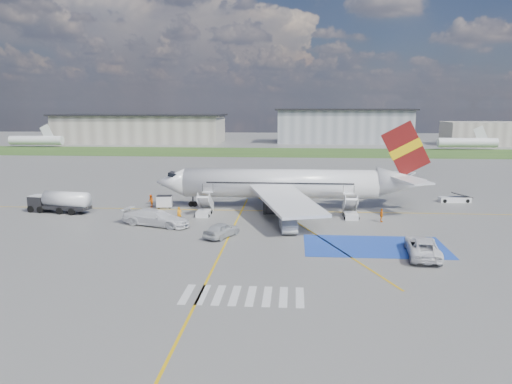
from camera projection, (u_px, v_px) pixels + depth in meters
The scene contains 23 objects.
ground at pixel (276, 234), 54.37m from camera, with size 400.00×400.00×0.00m, color #60605E.
grass_strip at pixel (288, 152), 147.67m from camera, with size 400.00×30.00×0.01m, color #2D4C1E.
taxiway_line_main at pixel (279, 211), 66.15m from camera, with size 120.00×0.20×0.01m, color gold.
taxiway_line_cross at pixel (217, 261), 44.92m from camera, with size 0.20×60.00×0.01m, color gold.
taxiway_line_diag at pixel (279, 211), 66.15m from camera, with size 0.20×60.00×0.01m, color gold.
staging_box at pixel (375, 246), 49.69m from camera, with size 14.00×8.00×0.01m, color #1B3EA4.
crosswalk at pixel (243, 296), 36.82m from camera, with size 9.00×4.00×0.01m.
terminal_west at pixel (141, 129), 185.27m from camera, with size 60.00×22.00×10.00m, color gray.
terminal_centre at pixel (343, 126), 184.43m from camera, with size 48.00×18.00×12.00m, color gray.
terminal_east at pixel (504, 134), 173.81m from camera, with size 40.00×16.00×8.00m, color gray.
airliner at pixel (291, 184), 67.42m from camera, with size 36.81×32.95×11.92m.
airstairs_fwd at pixel (204, 211), 63.51m from camera, with size 1.90×5.20×3.60m.
airstairs_aft at pixel (351, 213), 62.14m from camera, with size 1.90×5.20×3.60m.
fuel_tanker at pixel (60, 204), 65.10m from camera, with size 8.54×3.69×2.83m.
gpu_cart at pixel (165, 202), 68.17m from camera, with size 2.23×1.59×1.73m.
belt_loader at pixel (455, 200), 72.31m from camera, with size 4.83×2.11×1.41m.
car_silver_a at pixel (222, 230), 52.99m from camera, with size 1.91×4.74×1.62m, color #ADB1B5.
car_silver_b at pixel (288, 224), 55.53m from camera, with size 1.73×4.97×1.64m, color #A9ABB0.
van_white_a at pixel (423, 244), 46.52m from camera, with size 2.78×6.02×2.26m, color white.
van_white_b at pixel (156, 215), 58.06m from camera, with size 2.58×6.36×2.49m, color white.
crew_fwd at pixel (179, 214), 60.37m from camera, with size 0.63×0.41×1.73m, color orange.
crew_nose at pixel (151, 201), 68.37m from camera, with size 0.86×0.67×1.78m, color orange.
crew_aft at pixel (382, 215), 59.90m from camera, with size 0.95×0.39×1.62m, color orange.
Camera 1 is at (1.81, -52.77, 13.93)m, focal length 35.00 mm.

